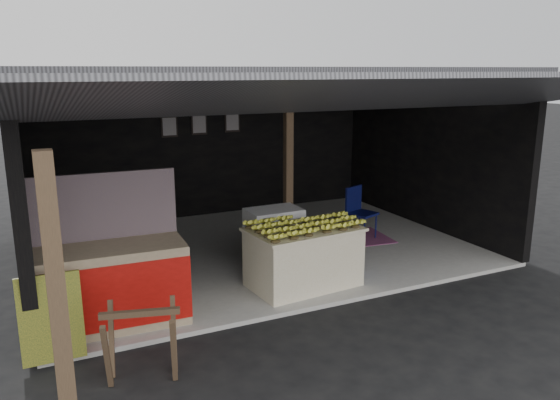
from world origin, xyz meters
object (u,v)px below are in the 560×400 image
banana_table (303,257)px  water_barrel (347,258)px  sawhorse (141,336)px  white_crate (274,238)px  neighbor_stall (111,282)px  plastic_chair (358,208)px

banana_table → water_barrel: (0.80, 0.15, -0.19)m
banana_table → sawhorse: 2.83m
banana_table → white_crate: size_ratio=1.77×
neighbor_stall → white_crate: bearing=23.4°
banana_table → water_barrel: banana_table is taller
water_barrel → white_crate: bearing=139.0°
sawhorse → banana_table: bearing=43.4°
banana_table → plastic_chair: bearing=34.1°
banana_table → neighbor_stall: neighbor_stall is taller
white_crate → plastic_chair: size_ratio=0.97×
plastic_chair → sawhorse: bearing=-167.6°
banana_table → sawhorse: size_ratio=1.96×
sawhorse → plastic_chair: 5.28m
banana_table → sawhorse: banana_table is taller
white_crate → plastic_chair: (1.95, 0.68, 0.09)m
banana_table → water_barrel: bearing=5.4°
white_crate → neighbor_stall: (-2.54, -0.96, 0.08)m
banana_table → neighbor_stall: bearing=176.7°
banana_table → neighbor_stall: 2.58m
neighbor_stall → sawhorse: size_ratio=2.19×
banana_table → neighbor_stall: (-2.58, -0.08, 0.11)m
banana_table → water_barrel: 0.84m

